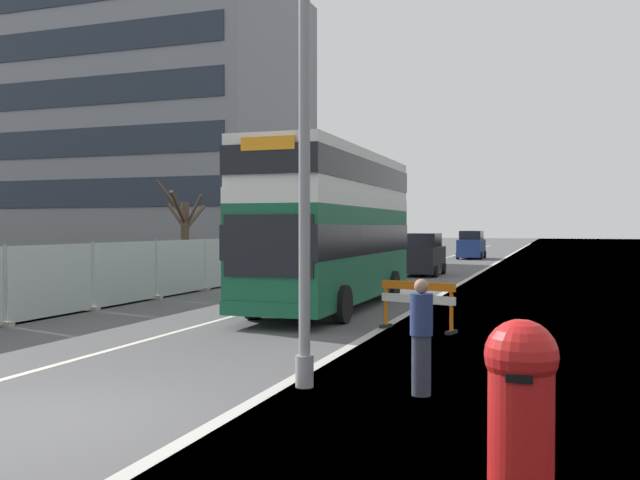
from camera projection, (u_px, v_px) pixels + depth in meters
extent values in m
cube|color=#4C4C4F|center=(65.00, 423.00, 8.91)|extent=(140.00, 280.00, 0.10)
cube|color=#B2AFA8|center=(197.00, 435.00, 8.25)|extent=(0.24, 196.00, 0.01)
cube|color=#145638|center=(333.00, 252.00, 21.02)|extent=(2.63, 10.19, 2.73)
cube|color=silver|center=(333.00, 202.00, 20.99)|extent=(2.63, 10.19, 0.40)
cube|color=silver|center=(333.00, 174.00, 20.97)|extent=(2.60, 10.09, 1.31)
cube|color=black|center=(333.00, 239.00, 21.01)|extent=(2.66, 10.30, 0.87)
cube|color=black|center=(333.00, 174.00, 20.97)|extent=(2.64, 10.25, 0.72)
cube|color=black|center=(268.00, 246.00, 16.19)|extent=(2.32, 0.09, 1.50)
cube|color=orange|center=(268.00, 143.00, 16.14)|extent=(1.38, 0.08, 0.32)
cube|color=#145638|center=(333.00, 291.00, 21.05)|extent=(2.66, 10.30, 0.36)
cylinder|color=black|center=(254.00, 301.00, 18.47)|extent=(0.31, 1.00, 1.00)
cylinder|color=black|center=(342.00, 304.00, 17.66)|extent=(0.31, 1.00, 1.00)
cylinder|color=black|center=(323.00, 283.00, 24.10)|extent=(0.31, 1.00, 1.00)
cylinder|color=black|center=(393.00, 285.00, 23.29)|extent=(0.31, 1.00, 1.00)
cylinder|color=gray|center=(304.00, 146.00, 10.60)|extent=(0.18, 0.18, 7.56)
cylinder|color=gray|center=(304.00, 371.00, 10.68)|extent=(0.29, 0.29, 0.50)
cylinder|color=red|center=(521.00, 426.00, 5.91)|extent=(0.57, 0.57, 1.22)
sphere|color=red|center=(521.00, 356.00, 5.90)|extent=(0.63, 0.63, 0.63)
cube|color=black|center=(519.00, 379.00, 5.62)|extent=(0.22, 0.03, 0.07)
cube|color=orange|center=(418.00, 286.00, 16.42)|extent=(1.90, 0.57, 0.20)
cube|color=white|center=(418.00, 299.00, 16.43)|extent=(1.90, 0.57, 0.20)
cube|color=orange|center=(386.00, 306.00, 16.92)|extent=(0.09, 0.09, 1.09)
cube|color=black|center=(386.00, 326.00, 16.93)|extent=(0.25, 0.46, 0.08)
cube|color=orange|center=(451.00, 311.00, 15.94)|extent=(0.09, 0.09, 1.09)
cube|color=black|center=(451.00, 332.00, 15.95)|extent=(0.25, 0.46, 0.08)
cube|color=#A8AAAD|center=(52.00, 280.00, 18.75)|extent=(0.04, 3.26, 1.97)
cube|color=#A8AAAD|center=(127.00, 272.00, 21.96)|extent=(0.04, 3.26, 1.97)
cube|color=#A8AAAD|center=(182.00, 267.00, 25.16)|extent=(0.04, 3.26, 1.97)
cube|color=#A8AAAD|center=(225.00, 262.00, 28.37)|extent=(0.04, 3.26, 1.97)
cylinder|color=#939699|center=(5.00, 285.00, 17.15)|extent=(0.06, 0.06, 2.07)
cube|color=gray|center=(5.00, 324.00, 17.17)|extent=(0.44, 0.20, 0.12)
cylinder|color=#939699|center=(92.00, 276.00, 20.35)|extent=(0.06, 0.06, 2.07)
cube|color=gray|center=(93.00, 309.00, 20.37)|extent=(0.44, 0.20, 0.12)
cylinder|color=#939699|center=(156.00, 269.00, 23.56)|extent=(0.06, 0.06, 2.07)
cube|color=gray|center=(156.00, 297.00, 23.58)|extent=(0.44, 0.20, 0.12)
cylinder|color=#939699|center=(204.00, 264.00, 26.76)|extent=(0.06, 0.06, 2.07)
cube|color=gray|center=(205.00, 289.00, 26.78)|extent=(0.44, 0.20, 0.12)
cylinder|color=#939699|center=(243.00, 260.00, 29.97)|extent=(0.06, 0.06, 2.07)
cube|color=gray|center=(243.00, 282.00, 29.99)|extent=(0.44, 0.20, 0.12)
cube|color=black|center=(423.00, 259.00, 35.02)|extent=(1.72, 3.95, 1.28)
cube|color=black|center=(423.00, 240.00, 35.00)|extent=(1.58, 2.17, 0.71)
cylinder|color=black|center=(444.00, 268.00, 35.89)|extent=(0.20, 0.60, 0.60)
cylinder|color=black|center=(411.00, 268.00, 36.47)|extent=(0.20, 0.60, 0.60)
cylinder|color=black|center=(436.00, 271.00, 33.58)|extent=(0.20, 0.60, 0.60)
cylinder|color=black|center=(401.00, 271.00, 34.16)|extent=(0.20, 0.60, 0.60)
cube|color=gray|center=(386.00, 251.00, 45.87)|extent=(1.75, 4.53, 1.32)
cube|color=black|center=(386.00, 236.00, 45.85)|extent=(1.61, 2.49, 0.72)
cylinder|color=black|center=(403.00, 258.00, 46.91)|extent=(0.20, 0.60, 0.60)
cylinder|color=black|center=(379.00, 258.00, 47.50)|extent=(0.20, 0.60, 0.60)
cylinder|color=black|center=(394.00, 260.00, 44.27)|extent=(0.20, 0.60, 0.60)
cylinder|color=black|center=(368.00, 260.00, 44.85)|extent=(0.20, 0.60, 0.60)
cube|color=navy|center=(471.00, 248.00, 52.80)|extent=(1.75, 4.16, 1.31)
cube|color=black|center=(471.00, 235.00, 52.78)|extent=(1.61, 2.29, 0.68)
cylinder|color=black|center=(485.00, 254.00, 53.73)|extent=(0.20, 0.60, 0.60)
cylinder|color=black|center=(462.00, 254.00, 54.32)|extent=(0.20, 0.60, 0.60)
cylinder|color=black|center=(481.00, 256.00, 51.31)|extent=(0.20, 0.60, 0.60)
cylinder|color=black|center=(458.00, 255.00, 51.89)|extent=(0.20, 0.60, 0.60)
cylinder|color=#4C3D2D|center=(185.00, 240.00, 33.40)|extent=(0.40, 0.40, 3.73)
cylinder|color=#4C3D2D|center=(193.00, 212.00, 33.06)|extent=(1.23, 0.42, 1.70)
cylinder|color=#4C3D2D|center=(195.00, 218.00, 33.95)|extent=(0.52, 1.50, 1.35)
cylinder|color=#4C3D2D|center=(177.00, 216.00, 33.76)|extent=(1.33, 0.59, 1.35)
cylinder|color=#4C3D2D|center=(171.00, 200.00, 33.13)|extent=(1.22, 1.03, 1.93)
cylinder|color=#4C3D2D|center=(178.00, 208.00, 32.54)|extent=(0.47, 1.81, 1.65)
cylinder|color=#4C3D2D|center=(302.00, 240.00, 50.35)|extent=(0.38, 0.38, 3.06)
cylinder|color=#4C3D2D|center=(309.00, 224.00, 50.03)|extent=(1.30, 0.41, 1.07)
cylinder|color=#4C3D2D|center=(306.00, 219.00, 50.67)|extent=(0.48, 1.02, 1.53)
cylinder|color=#4C3D2D|center=(297.00, 215.00, 51.05)|extent=(1.37, 1.35, 1.41)
cylinder|color=#4C3D2D|center=(293.00, 223.00, 50.51)|extent=(1.49, 0.22, 1.02)
cylinder|color=#4C3D2D|center=(297.00, 216.00, 50.12)|extent=(0.77, 0.81, 1.05)
cylinder|color=#4C3D2D|center=(302.00, 220.00, 49.88)|extent=(0.56, 0.91, 1.07)
cylinder|color=#2D3342|center=(421.00, 365.00, 10.15)|extent=(0.29, 0.29, 0.90)
cylinder|color=navy|center=(421.00, 314.00, 10.14)|extent=(0.34, 0.34, 0.63)
sphere|color=#937056|center=(421.00, 286.00, 10.13)|extent=(0.22, 0.22, 0.22)
cube|color=gray|center=(113.00, 131.00, 49.81)|extent=(26.86, 13.58, 19.05)
cube|color=#232D3D|center=(48.00, 194.00, 43.48)|extent=(25.25, 0.08, 1.78)
cube|color=#232D3D|center=(47.00, 144.00, 43.42)|extent=(25.25, 0.08, 1.78)
cube|color=#232D3D|center=(47.00, 94.00, 43.35)|extent=(25.25, 0.08, 1.78)
cube|color=#232D3D|center=(47.00, 44.00, 43.29)|extent=(25.25, 0.08, 1.78)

